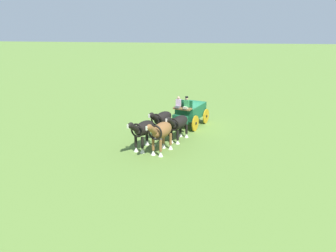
{
  "coord_description": "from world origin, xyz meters",
  "views": [
    {
      "loc": [
        26.25,
        1.8,
        8.14
      ],
      "look_at": [
        4.24,
        -1.29,
        1.2
      ],
      "focal_mm": 35.9,
      "sensor_mm": 36.0,
      "label": 1
    }
  ],
  "objects_px": {
    "show_wagon": "(190,112)",
    "draft_horse_lead_near": "(161,132)",
    "draft_horse_rear_off": "(162,119)",
    "draft_horse_rear_near": "(178,123)",
    "draft_horse_lead_off": "(143,129)"
  },
  "relations": [
    {
      "from": "show_wagon",
      "to": "draft_horse_lead_near",
      "type": "xyz_separation_m",
      "value": [
        6.09,
        -1.41,
        0.23
      ]
    },
    {
      "from": "draft_horse_rear_off",
      "to": "show_wagon",
      "type": "bearing_deg",
      "value": 150.85
    },
    {
      "from": "draft_horse_rear_near",
      "to": "draft_horse_lead_off",
      "type": "xyz_separation_m",
      "value": [
        2.03,
        -2.07,
        0.11
      ]
    },
    {
      "from": "draft_horse_rear_near",
      "to": "draft_horse_lead_off",
      "type": "height_order",
      "value": "draft_horse_lead_off"
    },
    {
      "from": "show_wagon",
      "to": "draft_horse_lead_off",
      "type": "relative_size",
      "value": 1.93
    },
    {
      "from": "draft_horse_lead_near",
      "to": "draft_horse_rear_near",
      "type": "bearing_deg",
      "value": 161.01
    },
    {
      "from": "show_wagon",
      "to": "draft_horse_rear_near",
      "type": "distance_m",
      "value": 3.69
    },
    {
      "from": "draft_horse_lead_off",
      "to": "show_wagon",
      "type": "bearing_deg",
      "value": 155.04
    },
    {
      "from": "draft_horse_lead_near",
      "to": "draft_horse_lead_off",
      "type": "bearing_deg",
      "value": -108.5
    },
    {
      "from": "show_wagon",
      "to": "draft_horse_lead_off",
      "type": "height_order",
      "value": "show_wagon"
    },
    {
      "from": "draft_horse_lead_off",
      "to": "draft_horse_rear_near",
      "type": "bearing_deg",
      "value": 134.4
    },
    {
      "from": "show_wagon",
      "to": "draft_horse_rear_near",
      "type": "height_order",
      "value": "show_wagon"
    },
    {
      "from": "draft_horse_rear_near",
      "to": "draft_horse_rear_off",
      "type": "height_order",
      "value": "draft_horse_rear_off"
    },
    {
      "from": "draft_horse_rear_off",
      "to": "draft_horse_lead_off",
      "type": "xyz_separation_m",
      "value": [
        2.46,
        -0.85,
        -0.01
      ]
    },
    {
      "from": "draft_horse_rear_near",
      "to": "draft_horse_rear_off",
      "type": "relative_size",
      "value": 1.01
    }
  ]
}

